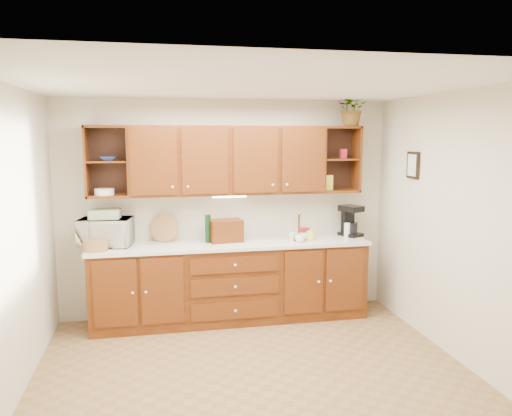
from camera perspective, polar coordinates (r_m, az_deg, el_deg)
name	(u,v)px	position (r m, az deg, el deg)	size (l,w,h in m)	color
floor	(255,376)	(4.81, -0.11, -18.61)	(4.00, 4.00, 0.00)	olive
ceiling	(255,85)	(4.31, -0.12, 13.92)	(4.00, 4.00, 0.00)	white
back_wall	(227,208)	(6.08, -3.35, -0.02)	(4.00, 4.00, 0.00)	beige
left_wall	(10,246)	(4.45, -26.32, -3.94)	(3.50, 3.50, 0.00)	beige
right_wall	(460,228)	(5.15, 22.27, -2.14)	(3.50, 3.50, 0.00)	beige
base_cabinets	(231,283)	(5.98, -2.87, -8.53)	(3.20, 0.60, 0.90)	#3B1906
countertop	(231,244)	(5.85, -2.89, -4.14)	(3.24, 0.64, 0.04)	silver
upper_cabinets	(229,160)	(5.87, -3.08, 5.49)	(3.20, 0.33, 0.80)	#3B1906
undercabinet_light	(229,196)	(5.85, -3.07, 1.33)	(0.40, 0.05, 0.03)	white
framed_picture	(413,165)	(5.85, 17.52, 4.69)	(0.03, 0.24, 0.30)	black
wicker_basket	(96,245)	(5.69, -17.86, -4.02)	(0.26, 0.26, 0.13)	#996A3F
microwave	(106,232)	(5.89, -16.79, -2.64)	(0.57, 0.38, 0.31)	#EBE5CB
towel_stack	(105,214)	(5.85, -16.87, -0.65)	(0.33, 0.24, 0.10)	#E8D96D
wine_bottle	(208,229)	(5.84, -5.51, -2.36)	(0.07, 0.07, 0.33)	black
woven_tray	(164,241)	(5.98, -10.43, -3.72)	(0.34, 0.34, 0.02)	#996A3F
bread_box	(226,231)	(5.86, -3.46, -2.61)	(0.37, 0.23, 0.26)	#3B1906
mug_tree	(299,236)	(5.95, 4.92, -3.26)	(0.30, 0.29, 0.32)	#3B1906
canister_red	(305,233)	(6.07, 5.58, -2.87)	(0.11, 0.11, 0.13)	maroon
canister_white	(347,230)	(6.24, 10.37, -2.48)	(0.07, 0.07, 0.17)	white
canister_yellow	(310,236)	(5.98, 6.25, -3.16)	(0.10, 0.10, 0.11)	yellow
coffee_maker	(350,221)	(6.32, 10.71, -1.48)	(0.29, 0.33, 0.38)	black
bowl_stack	(108,159)	(5.79, -16.56, 5.42)	(0.18, 0.18, 0.04)	navy
plate_stack	(104,192)	(5.83, -16.96, 1.79)	(0.22, 0.22, 0.07)	white
pantry_box_yellow	(328,182)	(6.16, 8.22, 2.91)	(0.10, 0.08, 0.18)	yellow
pantry_box_red	(343,154)	(6.20, 9.93, 6.12)	(0.08, 0.07, 0.11)	maroon
potted_plant	(352,108)	(6.23, 10.97, 11.15)	(0.39, 0.33, 0.43)	#999999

